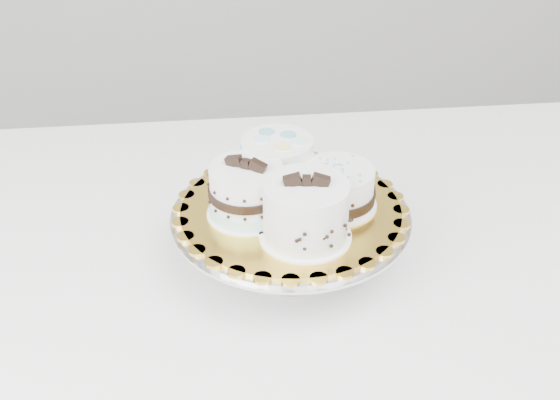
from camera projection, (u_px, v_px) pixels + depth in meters
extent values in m
cube|color=white|center=(307.00, 254.00, 1.07)|extent=(1.37, 0.99, 0.04)
cube|color=white|center=(11.00, 302.00, 1.54)|extent=(0.05, 0.05, 0.71)
cube|color=white|center=(532.00, 266.00, 1.64)|extent=(0.05, 0.05, 0.71)
cylinder|color=gray|center=(290.00, 258.00, 1.01)|extent=(0.15, 0.15, 0.01)
cylinder|color=gray|center=(290.00, 239.00, 1.00)|extent=(0.10, 0.10, 0.08)
cylinder|color=silver|center=(291.00, 213.00, 0.97)|extent=(0.32, 0.32, 0.01)
cylinder|color=silver|center=(291.00, 215.00, 0.97)|extent=(0.33, 0.33, 0.00)
cylinder|color=gold|center=(291.00, 209.00, 0.97)|extent=(0.40, 0.40, 0.00)
cylinder|color=white|center=(305.00, 235.00, 0.91)|extent=(0.12, 0.12, 0.00)
cylinder|color=white|center=(306.00, 210.00, 0.89)|extent=(0.13, 0.13, 0.08)
cylinder|color=white|center=(247.00, 212.00, 0.95)|extent=(0.11, 0.11, 0.00)
cylinder|color=white|center=(247.00, 190.00, 0.93)|extent=(0.14, 0.14, 0.07)
cylinder|color=#BDEEEF|center=(247.00, 206.00, 0.95)|extent=(0.10, 0.10, 0.02)
cylinder|color=black|center=(247.00, 190.00, 0.93)|extent=(0.10, 0.10, 0.01)
cylinder|color=white|center=(277.00, 184.00, 1.01)|extent=(0.11, 0.11, 0.00)
cylinder|color=white|center=(277.00, 162.00, 0.99)|extent=(0.11, 0.11, 0.07)
cylinder|color=white|center=(337.00, 204.00, 0.97)|extent=(0.11, 0.11, 0.00)
cylinder|color=white|center=(337.00, 186.00, 0.96)|extent=(0.12, 0.12, 0.05)
cylinder|color=black|center=(337.00, 194.00, 0.96)|extent=(0.10, 0.10, 0.01)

